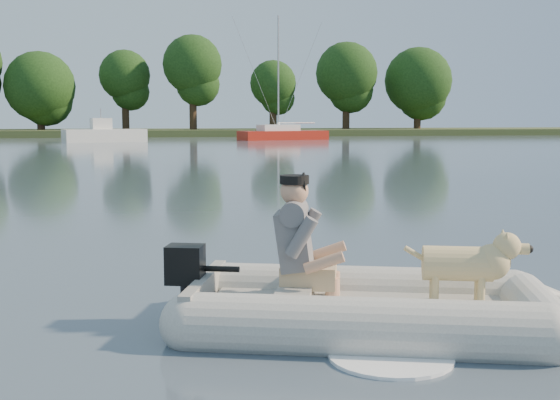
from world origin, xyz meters
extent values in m
plane|color=slate|center=(0.00, 0.00, 0.00)|extent=(160.00, 160.00, 0.00)
cube|color=#47512D|center=(0.00, 62.00, 0.25)|extent=(160.00, 12.00, 0.70)
cylinder|color=#332316|center=(-9.90, 61.33, 1.47)|extent=(0.70, 0.70, 2.94)
sphere|color=#254E1A|center=(-9.90, 61.33, 4.49)|extent=(6.27, 6.27, 6.27)
cylinder|color=#332316|center=(-2.42, 61.95, 1.84)|extent=(0.70, 0.70, 3.67)
sphere|color=#254E1A|center=(-2.42, 61.95, 5.61)|extent=(4.69, 4.69, 4.69)
cylinder|color=#332316|center=(3.70, 60.15, 2.15)|extent=(0.70, 0.70, 4.29)
sphere|color=#254E1A|center=(3.70, 60.15, 6.56)|extent=(5.43, 5.43, 5.43)
cylinder|color=#332316|center=(11.30, 60.43, 1.61)|extent=(0.70, 0.70, 3.21)
sphere|color=#254E1A|center=(11.30, 60.43, 4.91)|extent=(4.41, 4.41, 4.41)
cylinder|color=#332316|center=(18.70, 61.04, 1.97)|extent=(0.70, 0.70, 3.94)
sphere|color=#254E1A|center=(18.70, 61.04, 6.02)|extent=(6.03, 6.03, 6.03)
cylinder|color=#332316|center=(26.27, 61.31, 1.76)|extent=(0.70, 0.70, 3.52)
sphere|color=#254E1A|center=(26.27, 61.31, 5.37)|extent=(6.68, 6.68, 6.68)
cube|color=#A41F12|center=(9.52, 47.41, 0.26)|extent=(7.20, 3.82, 0.86)
cube|color=white|center=(9.11, 47.29, 0.91)|extent=(3.32, 2.30, 0.52)
cylinder|color=#A5A5AA|center=(9.11, 47.29, 5.00)|extent=(0.14, 0.14, 8.62)
camera|label=1|loc=(-1.69, -5.36, 1.67)|focal=45.00mm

